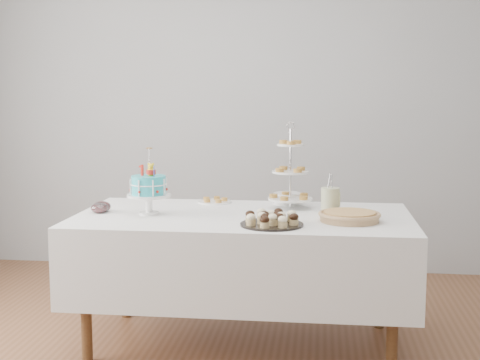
# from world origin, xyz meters

# --- Properties ---
(walls) EXTENTS (5.04, 4.04, 2.70)m
(walls) POSITION_xyz_m (0.00, 0.00, 1.35)
(walls) COLOR #ACAFB1
(walls) RESTS_ON floor
(table) EXTENTS (1.92, 1.02, 0.77)m
(table) POSITION_xyz_m (0.00, 0.30, 0.54)
(table) COLOR silver
(table) RESTS_ON floor
(birthday_cake) EXTENTS (0.25, 0.25, 0.38)m
(birthday_cake) POSITION_xyz_m (-0.54, 0.24, 0.87)
(birthday_cake) COLOR white
(birthday_cake) RESTS_ON table
(cupcake_tray) EXTENTS (0.34, 0.34, 0.08)m
(cupcake_tray) POSITION_xyz_m (0.19, 0.01, 0.81)
(cupcake_tray) COLOR black
(cupcake_tray) RESTS_ON table
(pie) EXTENTS (0.34, 0.34, 0.05)m
(pie) POSITION_xyz_m (0.60, 0.17, 0.80)
(pie) COLOR tan
(pie) RESTS_ON table
(tiered_stand) EXTENTS (0.27, 0.27, 0.52)m
(tiered_stand) POSITION_xyz_m (0.26, 0.55, 0.99)
(tiered_stand) COLOR silver
(tiered_stand) RESTS_ON table
(plate_stack) EXTENTS (0.18, 0.18, 0.07)m
(plate_stack) POSITION_xyz_m (0.24, 0.70, 0.81)
(plate_stack) COLOR white
(plate_stack) RESTS_ON table
(pastry_plate) EXTENTS (0.21, 0.21, 0.03)m
(pastry_plate) POSITION_xyz_m (-0.23, 0.69, 0.78)
(pastry_plate) COLOR white
(pastry_plate) RESTS_ON table
(jam_bowl_a) EXTENTS (0.10, 0.10, 0.06)m
(jam_bowl_a) POSITION_xyz_m (-0.84, 0.25, 0.80)
(jam_bowl_a) COLOR silver
(jam_bowl_a) RESTS_ON table
(jam_bowl_b) EXTENTS (0.11, 0.11, 0.06)m
(jam_bowl_b) POSITION_xyz_m (-0.84, 0.30, 0.80)
(jam_bowl_b) COLOR silver
(jam_bowl_b) RESTS_ON table
(utensil_pitcher) EXTENTS (0.11, 0.11, 0.24)m
(utensil_pitcher) POSITION_xyz_m (0.50, 0.38, 0.85)
(utensil_pitcher) COLOR beige
(utensil_pitcher) RESTS_ON table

